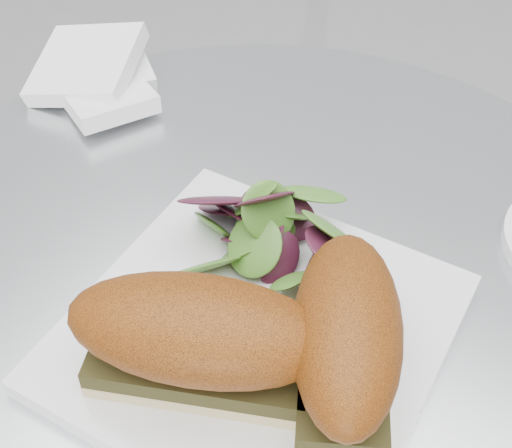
{
  "coord_description": "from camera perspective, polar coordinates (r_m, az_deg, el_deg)",
  "views": [
    {
      "loc": [
        0.17,
        -0.31,
        1.15
      ],
      "look_at": [
        -0.02,
        0.03,
        0.77
      ],
      "focal_mm": 50.0,
      "sensor_mm": 36.0,
      "label": 1
    }
  ],
  "objects": [
    {
      "name": "salad",
      "position": [
        0.54,
        0.88,
        0.14
      ],
      "size": [
        0.12,
        0.12,
        0.05
      ],
      "primitive_type": null,
      "color": "#55852B",
      "rests_on": "plate"
    },
    {
      "name": "table",
      "position": [
        0.76,
        0.15,
        -16.92
      ],
      "size": [
        0.7,
        0.7,
        0.73
      ],
      "color": "silver",
      "rests_on": "ground"
    },
    {
      "name": "napkin",
      "position": [
        0.75,
        -12.48,
        10.4
      ],
      "size": [
        0.14,
        0.14,
        0.02
      ],
      "primitive_type": null,
      "rotation": [
        0.0,
        0.0,
        -0.02
      ],
      "color": "white",
      "rests_on": "table"
    },
    {
      "name": "sandwich_left",
      "position": [
        0.45,
        -4.59,
        -9.06
      ],
      "size": [
        0.18,
        0.13,
        0.08
      ],
      "rotation": [
        0.0,
        0.0,
        0.34
      ],
      "color": "#CDB980",
      "rests_on": "plate"
    },
    {
      "name": "plate",
      "position": [
        0.51,
        0.05,
        -8.68
      ],
      "size": [
        0.25,
        0.25,
        0.02
      ],
      "primitive_type": "cube",
      "rotation": [
        0.0,
        0.0,
        -0.0
      ],
      "color": "white",
      "rests_on": "table"
    },
    {
      "name": "sandwich_right",
      "position": [
        0.45,
        7.21,
        -8.99
      ],
      "size": [
        0.13,
        0.17,
        0.08
      ],
      "rotation": [
        0.0,
        0.0,
        -1.15
      ],
      "color": "#CDB980",
      "rests_on": "plate"
    }
  ]
}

